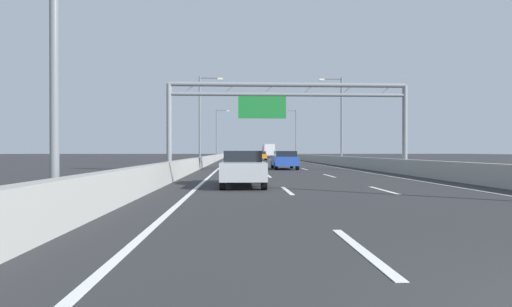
# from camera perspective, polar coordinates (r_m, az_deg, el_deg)

# --- Properties ---
(ground_plane) EXTENTS (260.00, 260.00, 0.00)m
(ground_plane) POSITION_cam_1_polar(r_m,az_deg,el_deg) (102.48, -0.54, -0.50)
(ground_plane) COLOR #2D2D30
(lane_dash_left_0) EXTENTS (0.16, 3.00, 0.01)m
(lane_dash_left_0) POSITION_cam_1_polar(r_m,az_deg,el_deg) (6.35, 14.51, -12.90)
(lane_dash_left_0) COLOR white
(lane_dash_left_0) RESTS_ON ground_plane
(lane_dash_left_1) EXTENTS (0.16, 3.00, 0.01)m
(lane_dash_left_1) POSITION_cam_1_polar(r_m,az_deg,el_deg) (15.09, 4.38, -5.20)
(lane_dash_left_1) COLOR white
(lane_dash_left_1) RESTS_ON ground_plane
(lane_dash_left_2) EXTENTS (0.16, 3.00, 0.01)m
(lane_dash_left_2) POSITION_cam_1_polar(r_m,az_deg,el_deg) (24.02, 1.78, -3.15)
(lane_dash_left_2) COLOR white
(lane_dash_left_2) RESTS_ON ground_plane
(lane_dash_left_3) EXTENTS (0.16, 3.00, 0.01)m
(lane_dash_left_3) POSITION_cam_1_polar(r_m,az_deg,el_deg) (32.99, 0.59, -2.21)
(lane_dash_left_3) COLOR white
(lane_dash_left_3) RESTS_ON ground_plane
(lane_dash_left_4) EXTENTS (0.16, 3.00, 0.01)m
(lane_dash_left_4) POSITION_cam_1_polar(r_m,az_deg,el_deg) (41.97, -0.08, -1.67)
(lane_dash_left_4) COLOR white
(lane_dash_left_4) RESTS_ON ground_plane
(lane_dash_left_5) EXTENTS (0.16, 3.00, 0.01)m
(lane_dash_left_5) POSITION_cam_1_polar(r_m,az_deg,el_deg) (50.96, -0.52, -1.32)
(lane_dash_left_5) COLOR white
(lane_dash_left_5) RESTS_ON ground_plane
(lane_dash_left_6) EXTENTS (0.16, 3.00, 0.01)m
(lane_dash_left_6) POSITION_cam_1_polar(r_m,az_deg,el_deg) (59.95, -0.83, -1.07)
(lane_dash_left_6) COLOR white
(lane_dash_left_6) RESTS_ON ground_plane
(lane_dash_left_7) EXTENTS (0.16, 3.00, 0.01)m
(lane_dash_left_7) POSITION_cam_1_polar(r_m,az_deg,el_deg) (68.95, -1.06, -0.89)
(lane_dash_left_7) COLOR white
(lane_dash_left_7) RESTS_ON ground_plane
(lane_dash_left_8) EXTENTS (0.16, 3.00, 0.01)m
(lane_dash_left_8) POSITION_cam_1_polar(r_m,az_deg,el_deg) (77.94, -1.23, -0.75)
(lane_dash_left_8) COLOR white
(lane_dash_left_8) RESTS_ON ground_plane
(lane_dash_left_9) EXTENTS (0.16, 3.00, 0.01)m
(lane_dash_left_9) POSITION_cam_1_polar(r_m,az_deg,el_deg) (86.94, -1.37, -0.64)
(lane_dash_left_9) COLOR white
(lane_dash_left_9) RESTS_ON ground_plane
(lane_dash_left_10) EXTENTS (0.16, 3.00, 0.01)m
(lane_dash_left_10) POSITION_cam_1_polar(r_m,az_deg,el_deg) (95.94, -1.48, -0.55)
(lane_dash_left_10) COLOR white
(lane_dash_left_10) RESTS_ON ground_plane
(lane_dash_left_11) EXTENTS (0.16, 3.00, 0.01)m
(lane_dash_left_11) POSITION_cam_1_polar(r_m,az_deg,el_deg) (104.93, -1.57, -0.48)
(lane_dash_left_11) COLOR white
(lane_dash_left_11) RESTS_ON ground_plane
(lane_dash_left_12) EXTENTS (0.16, 3.00, 0.01)m
(lane_dash_left_12) POSITION_cam_1_polar(r_m,az_deg,el_deg) (113.93, -1.65, -0.42)
(lane_dash_left_12) COLOR white
(lane_dash_left_12) RESTS_ON ground_plane
(lane_dash_left_13) EXTENTS (0.16, 3.00, 0.01)m
(lane_dash_left_13) POSITION_cam_1_polar(r_m,az_deg,el_deg) (122.93, -1.72, -0.36)
(lane_dash_left_13) COLOR white
(lane_dash_left_13) RESTS_ON ground_plane
(lane_dash_left_14) EXTENTS (0.16, 3.00, 0.01)m
(lane_dash_left_14) POSITION_cam_1_polar(r_m,az_deg,el_deg) (131.93, -1.78, -0.32)
(lane_dash_left_14) COLOR white
(lane_dash_left_14) RESTS_ON ground_plane
(lane_dash_left_15) EXTENTS (0.16, 3.00, 0.01)m
(lane_dash_left_15) POSITION_cam_1_polar(r_m,az_deg,el_deg) (140.93, -1.83, -0.28)
(lane_dash_left_15) COLOR white
(lane_dash_left_15) RESTS_ON ground_plane
(lane_dash_left_16) EXTENTS (0.16, 3.00, 0.01)m
(lane_dash_left_16) POSITION_cam_1_polar(r_m,az_deg,el_deg) (149.93, -1.87, -0.24)
(lane_dash_left_16) COLOR white
(lane_dash_left_16) RESTS_ON ground_plane
(lane_dash_left_17) EXTENTS (0.16, 3.00, 0.01)m
(lane_dash_left_17) POSITION_cam_1_polar(r_m,az_deg,el_deg) (158.93, -1.91, -0.21)
(lane_dash_left_17) COLOR white
(lane_dash_left_17) RESTS_ON ground_plane
(lane_dash_right_1) EXTENTS (0.16, 3.00, 0.01)m
(lane_dash_right_1) POSITION_cam_1_polar(r_m,az_deg,el_deg) (15.93, 17.39, -4.93)
(lane_dash_right_1) COLOR white
(lane_dash_right_1) RESTS_ON ground_plane
(lane_dash_right_2) EXTENTS (0.16, 3.00, 0.01)m
(lane_dash_right_2) POSITION_cam_1_polar(r_m,az_deg,el_deg) (24.56, 10.20, -3.08)
(lane_dash_right_2) COLOR white
(lane_dash_right_2) RESTS_ON ground_plane
(lane_dash_right_3) EXTENTS (0.16, 3.00, 0.01)m
(lane_dash_right_3) POSITION_cam_1_polar(r_m,az_deg,el_deg) (33.38, 6.78, -2.18)
(lane_dash_right_3) COLOR white
(lane_dash_right_3) RESTS_ON ground_plane
(lane_dash_right_4) EXTENTS (0.16, 3.00, 0.01)m
(lane_dash_right_4) POSITION_cam_1_polar(r_m,az_deg,el_deg) (42.28, 4.80, -1.66)
(lane_dash_right_4) COLOR white
(lane_dash_right_4) RESTS_ON ground_plane
(lane_dash_right_5) EXTENTS (0.16, 3.00, 0.01)m
(lane_dash_right_5) POSITION_cam_1_polar(r_m,az_deg,el_deg) (51.22, 3.51, -1.31)
(lane_dash_right_5) COLOR white
(lane_dash_right_5) RESTS_ON ground_plane
(lane_dash_right_6) EXTENTS (0.16, 3.00, 0.01)m
(lane_dash_right_6) POSITION_cam_1_polar(r_m,az_deg,el_deg) (60.17, 2.60, -1.07)
(lane_dash_right_6) COLOR white
(lane_dash_right_6) RESTS_ON ground_plane
(lane_dash_right_7) EXTENTS (0.16, 3.00, 0.01)m
(lane_dash_right_7) POSITION_cam_1_polar(r_m,az_deg,el_deg) (69.14, 1.93, -0.89)
(lane_dash_right_7) COLOR white
(lane_dash_right_7) RESTS_ON ground_plane
(lane_dash_right_8) EXTENTS (0.16, 3.00, 0.01)m
(lane_dash_right_8) POSITION_cam_1_polar(r_m,az_deg,el_deg) (78.11, 1.41, -0.75)
(lane_dash_right_8) COLOR white
(lane_dash_right_8) RESTS_ON ground_plane
(lane_dash_right_9) EXTENTS (0.16, 3.00, 0.01)m
(lane_dash_right_9) POSITION_cam_1_polar(r_m,az_deg,el_deg) (87.09, 1.00, -0.64)
(lane_dash_right_9) COLOR white
(lane_dash_right_9) RESTS_ON ground_plane
(lane_dash_right_10) EXTENTS (0.16, 3.00, 0.01)m
(lane_dash_right_10) POSITION_cam_1_polar(r_m,az_deg,el_deg) (96.07, 0.67, -0.55)
(lane_dash_right_10) COLOR white
(lane_dash_right_10) RESTS_ON ground_plane
(lane_dash_right_11) EXTENTS (0.16, 3.00, 0.01)m
(lane_dash_right_11) POSITION_cam_1_polar(r_m,az_deg,el_deg) (105.06, 0.39, -0.48)
(lane_dash_right_11) COLOR white
(lane_dash_right_11) RESTS_ON ground_plane
(lane_dash_right_12) EXTENTS (0.16, 3.00, 0.01)m
(lane_dash_right_12) POSITION_cam_1_polar(r_m,az_deg,el_deg) (114.05, 0.16, -0.42)
(lane_dash_right_12) COLOR white
(lane_dash_right_12) RESTS_ON ground_plane
(lane_dash_right_13) EXTENTS (0.16, 3.00, 0.01)m
(lane_dash_right_13) POSITION_cam_1_polar(r_m,az_deg,el_deg) (123.04, -0.04, -0.36)
(lane_dash_right_13) COLOR white
(lane_dash_right_13) RESTS_ON ground_plane
(lane_dash_right_14) EXTENTS (0.16, 3.00, 0.01)m
(lane_dash_right_14) POSITION_cam_1_polar(r_m,az_deg,el_deg) (132.03, -0.22, -0.32)
(lane_dash_right_14) COLOR white
(lane_dash_right_14) RESTS_ON ground_plane
(lane_dash_right_15) EXTENTS (0.16, 3.00, 0.01)m
(lane_dash_right_15) POSITION_cam_1_polar(r_m,az_deg,el_deg) (141.02, -0.37, -0.28)
(lane_dash_right_15) COLOR white
(lane_dash_right_15) RESTS_ON ground_plane
(lane_dash_right_16) EXTENTS (0.16, 3.00, 0.01)m
(lane_dash_right_16) POSITION_cam_1_polar(r_m,az_deg,el_deg) (150.01, -0.50, -0.24)
(lane_dash_right_16) COLOR white
(lane_dash_right_16) RESTS_ON ground_plane
(lane_dash_right_17) EXTENTS (0.16, 3.00, 0.01)m
(lane_dash_right_17) POSITION_cam_1_polar(r_m,az_deg,el_deg) (159.01, -0.61, -0.21)
(lane_dash_right_17) COLOR white
(lane_dash_right_17) RESTS_ON ground_plane
(edge_line_left) EXTENTS (0.16, 176.00, 0.01)m
(edge_line_left) POSITION_cam_1_polar(r_m,az_deg,el_deg) (90.44, -3.60, -0.61)
(edge_line_left) COLOR white
(edge_line_left) RESTS_ON ground_plane
(edge_line_right) EXTENTS (0.16, 176.00, 0.01)m
(edge_line_right) POSITION_cam_1_polar(r_m,az_deg,el_deg) (90.85, 3.03, -0.60)
(edge_line_right) COLOR white
(edge_line_right) RESTS_ON ground_plane
(barrier_left) EXTENTS (0.45, 220.00, 0.95)m
(barrier_left) POSITION_cam_1_polar(r_m,az_deg,el_deg) (112.46, -4.24, -0.19)
(barrier_left) COLOR #9E9E99
(barrier_left) RESTS_ON ground_plane
(barrier_right) EXTENTS (0.45, 220.00, 0.95)m
(barrier_right) POSITION_cam_1_polar(r_m,az_deg,el_deg) (112.90, 2.78, -0.19)
(barrier_right) COLOR #9E9E99
(barrier_right) RESTS_ON ground_plane
(sign_gantry) EXTENTS (17.26, 0.36, 6.36)m
(sign_gantry) POSITION_cam_1_polar(r_m,az_deg,el_deg) (29.28, 4.11, 7.02)
(sign_gantry) COLOR gray
(sign_gantry) RESTS_ON ground_plane
(streetlamp_left_mid) EXTENTS (2.58, 0.28, 9.50)m
(streetlamp_left_mid) POSITION_cam_1_polar(r_m,az_deg,el_deg) (44.30, -7.57, 5.41)
(streetlamp_left_mid) COLOR slate
(streetlamp_left_mid) RESTS_ON ground_plane
(streetlamp_right_mid) EXTENTS (2.58, 0.28, 9.50)m
(streetlamp_right_mid) POSITION_cam_1_polar(r_m,az_deg,el_deg) (45.50, 11.59, 5.27)
(streetlamp_right_mid) COLOR slate
(streetlamp_right_mid) RESTS_ON ground_plane
(streetlamp_left_far) EXTENTS (2.58, 0.28, 9.50)m
(streetlamp_left_far) POSITION_cam_1_polar(r_m,az_deg,el_deg) (78.84, -5.37, 3.18)
(streetlamp_left_far) COLOR slate
(streetlamp_left_far) RESTS_ON ground_plane
(streetlamp_right_far) EXTENTS (2.58, 0.28, 9.50)m
(streetlamp_right_far) POSITION_cam_1_polar(r_m,az_deg,el_deg) (79.53, 5.46, 3.15)
(streetlamp_right_far) COLOR slate
(streetlamp_right_far) RESTS_ON ground_plane
(red_car) EXTENTS (1.75, 4.41, 1.48)m
(red_car) POSITION_cam_1_polar(r_m,az_deg,el_deg) (141.08, 0.42, 0.03)
(red_car) COLOR red
(red_car) RESTS_ON ground_plane
(orange_car) EXTENTS (1.74, 4.13, 1.45)m
(orange_car) POSITION_cam_1_polar(r_m,az_deg,el_deg) (66.25, 0.69, -0.29)
(orange_car) COLOR orange
(orange_car) RESTS_ON ground_plane
(blue_car) EXTENTS (1.87, 4.43, 1.48)m
(blue_car) POSITION_cam_1_polar(r_m,az_deg,el_deg) (33.11, 4.00, -0.87)
(blue_car) COLOR #2347AD
(blue_car) RESTS_ON ground_plane
(silver_car) EXTENTS (1.78, 4.56, 1.48)m
(silver_car) POSITION_cam_1_polar(r_m,az_deg,el_deg) (17.14, -1.87, -2.03)
(silver_car) COLOR #A8ADB2
(silver_car) RESTS_ON ground_plane
(yellow_car) EXTENTS (1.73, 4.61, 1.41)m
(yellow_car) POSITION_cam_1_polar(r_m,az_deg,el_deg) (118.52, -2.54, -0.04)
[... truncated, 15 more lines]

